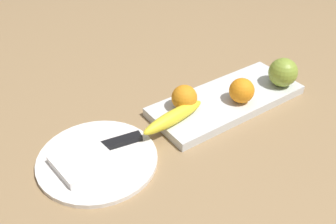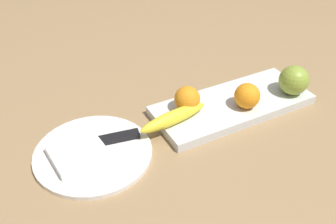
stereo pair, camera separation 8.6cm
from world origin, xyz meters
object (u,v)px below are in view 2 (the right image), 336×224
Objects in this scene: orange_near_banana at (187,99)px; knife at (113,139)px; banana at (173,117)px; orange_near_apple at (247,96)px; dinner_plate at (93,153)px; fruit_tray at (232,105)px; folded_napkin at (78,153)px; apple at (294,80)px.

orange_near_banana is 0.20m from knife.
knife is (0.14, -0.02, -0.02)m from banana.
orange_near_apple is 0.34× the size of knife.
dinner_plate is at bearing 5.49° from orange_near_banana.
fruit_tray is 2.20× the size of knife.
banana reaches higher than knife.
folded_napkin is at bearing 18.35° from knife.
orange_near_apple is at bearing -178.16° from knife.
banana is 0.14m from knife.
dinner_plate is (0.24, 0.02, -0.05)m from orange_near_banana.
banana reaches higher than dinner_plate.
apple is at bearing 167.25° from orange_near_banana.
fruit_tray reaches higher than dinner_plate.
banana is at bearing 30.06° from orange_near_banana.
orange_near_banana reaches higher than folded_napkin.
apple is 0.47m from knife.
orange_near_banana is (-0.05, -0.03, 0.01)m from banana.
orange_near_banana is 0.25m from dinner_plate.
orange_near_apple is 0.14m from orange_near_banana.
fruit_tray is 0.31m from knife.
apple is at bearing -12.79° from banana.
fruit_tray is at bearing -172.66° from knife.
fruit_tray and knife have the same top height.
apple is 0.28m from orange_near_banana.
orange_near_apple is 0.57× the size of folded_napkin.
orange_near_apple reaches higher than dinner_plate.
banana is at bearing 177.79° from dinner_plate.
knife is at bearing -171.27° from folded_napkin.
banana is at bearing 2.48° from fruit_tray.
fruit_tray is 0.13m from orange_near_banana.
fruit_tray is 6.47× the size of orange_near_apple.
dinner_plate is (0.36, 0.00, -0.01)m from fruit_tray.
dinner_plate is (0.19, -0.01, -0.03)m from banana.
folded_napkin is (0.28, 0.02, -0.03)m from orange_near_banana.
knife is (-0.05, -0.01, 0.01)m from dinner_plate.
apple is 0.29× the size of dinner_plate.
orange_near_banana is at bearing -174.51° from dinner_plate.
orange_near_banana is at bearing -175.14° from folded_napkin.
orange_near_apple is at bearing 157.13° from orange_near_banana.
dinner_plate is at bearing 170.36° from banana.
orange_near_apple is 0.33m from knife.
orange_near_banana is 0.34× the size of knife.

